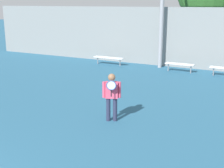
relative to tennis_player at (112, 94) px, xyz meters
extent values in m
cylinder|color=#282D47|center=(-0.10, -0.04, -0.52)|extent=(0.14, 0.14, 0.78)
cylinder|color=#282D47|center=(0.10, 0.05, -0.52)|extent=(0.14, 0.14, 0.78)
cube|color=#DB4C6B|center=(0.00, 0.01, 0.14)|extent=(0.45, 0.35, 0.54)
cylinder|color=#DB4C6B|center=(-0.23, -0.10, 0.15)|extent=(0.10, 0.10, 0.52)
cylinder|color=#DB4C6B|center=(0.23, 0.11, 0.15)|extent=(0.10, 0.10, 0.52)
sphere|color=#8E6647|center=(0.00, 0.01, 0.56)|extent=(0.24, 0.24, 0.24)
cylinder|color=black|center=(0.11, -0.25, 0.11)|extent=(0.03, 0.03, 0.22)
torus|color=#28519E|center=(0.11, -0.25, 0.37)|extent=(0.30, 0.15, 0.31)
cylinder|color=silver|center=(0.11, -0.25, 0.37)|extent=(0.25, 0.12, 0.27)
cube|color=white|center=(-0.04, 8.28, -0.45)|extent=(1.60, 0.40, 0.04)
cylinder|color=gray|center=(-0.68, 8.28, -0.69)|extent=(0.06, 0.06, 0.45)
cylinder|color=gray|center=(0.60, 8.28, -0.69)|extent=(0.06, 0.06, 0.45)
cylinder|color=gray|center=(1.80, 8.28, -0.69)|extent=(0.06, 0.06, 0.45)
cube|color=white|center=(-4.51, 8.28, -0.45)|extent=(1.96, 0.40, 0.04)
cylinder|color=gray|center=(-5.29, 8.28, -0.69)|extent=(0.06, 0.06, 0.45)
cylinder|color=gray|center=(-3.72, 8.28, -0.69)|extent=(0.06, 0.06, 0.45)
cube|color=gray|center=(-1.22, 9.60, 0.85)|extent=(26.48, 0.06, 3.52)
cylinder|color=brown|center=(0.27, 14.45, 0.50)|extent=(0.32, 0.32, 2.82)
camera|label=1|loc=(4.44, -8.55, 2.88)|focal=50.00mm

